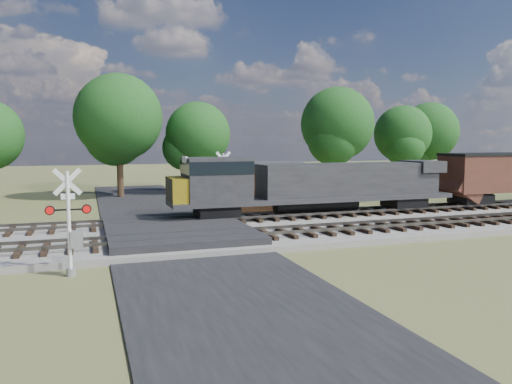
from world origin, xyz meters
name	(u,v)px	position (x,y,z in m)	size (l,w,h in m)	color
ground	(179,239)	(0.00, 0.00, 0.00)	(160.00, 160.00, 0.00)	#4B532C
ballast_bed	(350,224)	(10.00, 0.50, 0.15)	(140.00, 10.00, 0.30)	gray
road	(179,239)	(0.00, 0.00, 0.04)	(7.00, 60.00, 0.08)	black
crossing_panel	(177,231)	(0.00, 0.50, 0.32)	(7.00, 9.00, 0.62)	#262628
track_near	(250,235)	(3.12, -2.00, 0.41)	(140.00, 2.60, 0.33)	black
track_far	(223,219)	(3.12, 3.00, 0.41)	(140.00, 2.60, 0.33)	black
crossing_signal_near	(72,231)	(-4.84, -5.47, 1.65)	(1.60, 0.35, 3.97)	silver
crossing_signal_far	(222,190)	(4.03, 6.52, 1.76)	(1.69, 0.47, 4.24)	silver
equipment_shed	(270,185)	(8.18, 8.90, 1.71)	(6.39, 6.39, 3.37)	#452F1D
treeline	(228,129)	(8.15, 19.72, 5.97)	(80.62, 9.98, 10.59)	black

